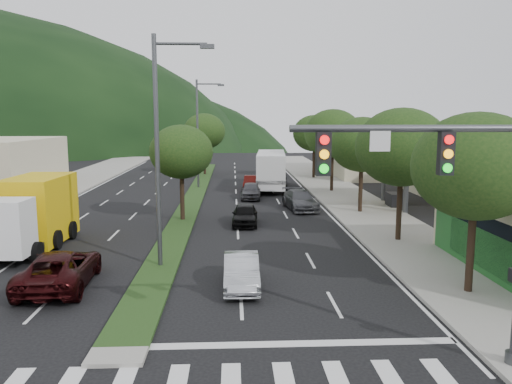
{
  "coord_description": "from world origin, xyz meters",
  "views": [
    {
      "loc": [
        3.23,
        -13.51,
        6.56
      ],
      "look_at": [
        4.49,
        13.32,
        2.55
      ],
      "focal_mm": 35.0,
      "sensor_mm": 36.0,
      "label": 1
    }
  ],
  "objects_px": {
    "tree_r_d": "(333,134)",
    "sedan_silver": "(241,271)",
    "tree_med_near": "(181,152)",
    "car_queue_c": "(252,183)",
    "traffic_signal": "(466,196)",
    "tree_med_far": "(204,131)",
    "streetlight_mid": "(200,128)",
    "tree_r_c": "(362,145)",
    "tree_r_a": "(476,166)",
    "car_queue_b": "(300,200)",
    "tree_r_b": "(402,147)",
    "car_queue_a": "(245,214)",
    "suv_maroon": "(60,269)",
    "tree_r_e": "(314,133)",
    "motorhome": "(271,170)",
    "car_queue_d": "(274,176)",
    "car_queue_e": "(251,191)",
    "streetlight_near": "(162,141)",
    "box_truck": "(33,215)"
  },
  "relations": [
    {
      "from": "streetlight_mid",
      "to": "suv_maroon",
      "type": "xyz_separation_m",
      "value": [
        -3.74,
        -27.38,
        -4.86
      ]
    },
    {
      "from": "tree_med_near",
      "to": "box_truck",
      "type": "xyz_separation_m",
      "value": [
        -6.88,
        -6.33,
        -2.75
      ]
    },
    {
      "from": "car_queue_b",
      "to": "car_queue_d",
      "type": "bearing_deg",
      "value": 85.2
    },
    {
      "from": "suv_maroon",
      "to": "car_queue_b",
      "type": "height_order",
      "value": "suv_maroon"
    },
    {
      "from": "tree_r_a",
      "to": "car_queue_a",
      "type": "bearing_deg",
      "value": 122.31
    },
    {
      "from": "sedan_silver",
      "to": "streetlight_mid",
      "type": "bearing_deg",
      "value": 96.82
    },
    {
      "from": "tree_r_e",
      "to": "motorhome",
      "type": "bearing_deg",
      "value": -123.44
    },
    {
      "from": "tree_med_near",
      "to": "car_queue_c",
      "type": "height_order",
      "value": "tree_med_near"
    },
    {
      "from": "tree_r_c",
      "to": "tree_r_e",
      "type": "xyz_separation_m",
      "value": [
        0.0,
        20.0,
        0.14
      ]
    },
    {
      "from": "tree_med_far",
      "to": "tree_r_b",
      "type": "bearing_deg",
      "value": -69.44
    },
    {
      "from": "sedan_silver",
      "to": "motorhome",
      "type": "xyz_separation_m",
      "value": [
        3.21,
        26.81,
        1.17
      ]
    },
    {
      "from": "traffic_signal",
      "to": "tree_r_b",
      "type": "bearing_deg",
      "value": 77.63
    },
    {
      "from": "tree_r_a",
      "to": "tree_r_d",
      "type": "height_order",
      "value": "tree_r_d"
    },
    {
      "from": "traffic_signal",
      "to": "car_queue_b",
      "type": "height_order",
      "value": "traffic_signal"
    },
    {
      "from": "car_queue_a",
      "to": "car_queue_c",
      "type": "distance_m",
      "value": 15.03
    },
    {
      "from": "traffic_signal",
      "to": "tree_med_far",
      "type": "xyz_separation_m",
      "value": [
        -9.03,
        45.54,
        0.36
      ]
    },
    {
      "from": "tree_r_c",
      "to": "tree_r_a",
      "type": "bearing_deg",
      "value": -90.0
    },
    {
      "from": "tree_r_c",
      "to": "tree_med_far",
      "type": "relative_size",
      "value": 0.93
    },
    {
      "from": "tree_r_d",
      "to": "sedan_silver",
      "type": "xyz_separation_m",
      "value": [
        -8.46,
        -24.76,
        -4.55
      ]
    },
    {
      "from": "car_queue_b",
      "to": "tree_r_a",
      "type": "bearing_deg",
      "value": -84.66
    },
    {
      "from": "suv_maroon",
      "to": "car_queue_e",
      "type": "bearing_deg",
      "value": -114.49
    },
    {
      "from": "tree_r_b",
      "to": "tree_r_c",
      "type": "height_order",
      "value": "tree_r_b"
    },
    {
      "from": "tree_r_e",
      "to": "car_queue_d",
      "type": "relative_size",
      "value": 1.45
    },
    {
      "from": "tree_r_b",
      "to": "tree_med_near",
      "type": "bearing_deg",
      "value": 153.43
    },
    {
      "from": "tree_med_near",
      "to": "suv_maroon",
      "type": "bearing_deg",
      "value": -105.92
    },
    {
      "from": "tree_med_near",
      "to": "sedan_silver",
      "type": "bearing_deg",
      "value": -74.5
    },
    {
      "from": "tree_r_b",
      "to": "car_queue_a",
      "type": "height_order",
      "value": "tree_r_b"
    },
    {
      "from": "tree_r_d",
      "to": "car_queue_a",
      "type": "xyz_separation_m",
      "value": [
        -8.04,
        -13.29,
        -4.53
      ]
    },
    {
      "from": "tree_med_far",
      "to": "motorhome",
      "type": "xyz_separation_m",
      "value": [
        6.75,
        -11.95,
        -3.2
      ]
    },
    {
      "from": "tree_r_e",
      "to": "car_queue_d",
      "type": "distance_m",
      "value": 7.05
    },
    {
      "from": "tree_r_a",
      "to": "tree_med_near",
      "type": "distance_m",
      "value": 18.44
    },
    {
      "from": "tree_med_near",
      "to": "sedan_silver",
      "type": "distance_m",
      "value": 13.78
    },
    {
      "from": "car_queue_a",
      "to": "suv_maroon",
      "type": "bearing_deg",
      "value": -121.37
    },
    {
      "from": "tree_r_e",
      "to": "sedan_silver",
      "type": "height_order",
      "value": "tree_r_e"
    },
    {
      "from": "tree_r_c",
      "to": "streetlight_mid",
      "type": "xyz_separation_m",
      "value": [
        -11.79,
        13.0,
        0.84
      ]
    },
    {
      "from": "tree_r_a",
      "to": "suv_maroon",
      "type": "distance_m",
      "value": 16.14
    },
    {
      "from": "tree_r_a",
      "to": "tree_r_b",
      "type": "xyz_separation_m",
      "value": [
        -0.0,
        8.0,
        0.22
      ]
    },
    {
      "from": "tree_med_near",
      "to": "car_queue_b",
      "type": "distance_m",
      "value": 9.64
    },
    {
      "from": "streetlight_mid",
      "to": "tree_r_d",
      "type": "bearing_deg",
      "value": -14.27
    },
    {
      "from": "streetlight_mid",
      "to": "tree_r_a",
      "type": "bearing_deg",
      "value": -67.87
    },
    {
      "from": "traffic_signal",
      "to": "tree_med_near",
      "type": "height_order",
      "value": "traffic_signal"
    },
    {
      "from": "tree_r_d",
      "to": "car_queue_c",
      "type": "bearing_deg",
      "value": 166.37
    },
    {
      "from": "car_queue_b",
      "to": "car_queue_c",
      "type": "height_order",
      "value": "car_queue_b"
    },
    {
      "from": "streetlight_near",
      "to": "tree_r_d",
      "type": "bearing_deg",
      "value": 61.8
    },
    {
      "from": "tree_r_e",
      "to": "tree_med_near",
      "type": "distance_m",
      "value": 25.06
    },
    {
      "from": "tree_r_e",
      "to": "tree_r_b",
      "type": "bearing_deg",
      "value": -90.0
    },
    {
      "from": "tree_med_near",
      "to": "car_queue_b",
      "type": "bearing_deg",
      "value": 24.68
    },
    {
      "from": "car_queue_e",
      "to": "tree_med_far",
      "type": "bearing_deg",
      "value": 108.91
    },
    {
      "from": "tree_r_d",
      "to": "streetlight_mid",
      "type": "height_order",
      "value": "streetlight_mid"
    },
    {
      "from": "tree_r_a",
      "to": "box_truck",
      "type": "height_order",
      "value": "tree_r_a"
    }
  ]
}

